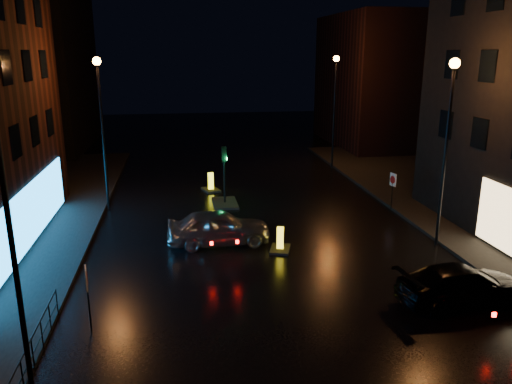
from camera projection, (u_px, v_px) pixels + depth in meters
ground at (304, 328)px, 16.13m from camera, size 120.00×120.00×0.00m
building_far_left at (38, 71)px, 45.13m from camera, size 8.00×16.00×14.00m
building_far_right at (376, 81)px, 47.19m from camera, size 8.00×14.00×12.00m
street_lamp_lnear at (4, 188)px, 11.56m from camera, size 0.44×0.44×8.37m
street_lamp_lfar at (101, 111)px, 26.77m from camera, size 0.44×0.44×8.37m
street_lamp_rnear at (448, 125)px, 21.51m from camera, size 0.44×0.44×8.37m
street_lamp_rfar at (335, 95)px, 36.72m from camera, size 0.44×0.44×8.37m
traffic_signal at (225, 196)px, 29.13m from camera, size 1.40×2.40×3.45m
guard_railing at (32, 347)px, 13.78m from camera, size 0.05×6.04×1.00m
silver_hatchback at (219, 227)px, 23.02m from camera, size 4.76×1.99×1.61m
dark_sedan at (463, 285)px, 17.57m from camera, size 4.94×2.38×1.39m
bollard_near at (280, 245)px, 22.38m from camera, size 1.19×1.46×1.10m
bollard_far at (211, 187)px, 32.04m from camera, size 1.25×1.55×1.18m
road_sign_left at (87, 284)px, 15.56m from camera, size 0.15×0.53×2.18m
road_sign_right at (393, 183)px, 27.49m from camera, size 0.16×0.53×2.19m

